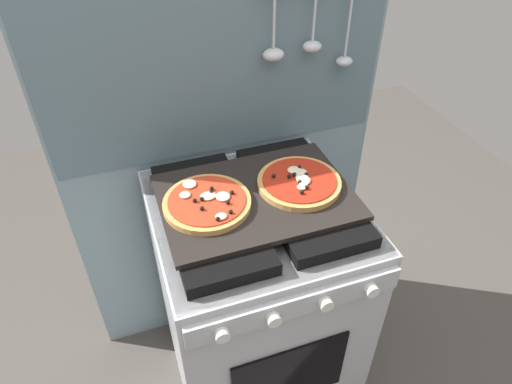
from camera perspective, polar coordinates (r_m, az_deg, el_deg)
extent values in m
plane|color=#4C4742|center=(2.01, 0.00, -20.90)|extent=(4.00, 4.00, 0.00)
cube|color=#7A939E|center=(1.64, -3.88, 2.92)|extent=(1.10, 0.03, 1.55)
cube|color=slate|center=(1.43, -4.36, 14.73)|extent=(1.08, 0.00, 0.56)
cylinder|color=silver|center=(1.40, 2.28, 20.63)|extent=(0.01, 0.01, 0.17)
ellipsoid|color=silver|center=(1.43, 2.17, 16.70)|extent=(0.07, 0.06, 0.04)
cylinder|color=silver|center=(1.45, 7.31, 21.15)|extent=(0.01, 0.01, 0.16)
ellipsoid|color=silver|center=(1.48, 6.99, 17.53)|extent=(0.06, 0.05, 0.03)
cylinder|color=silver|center=(1.51, 11.54, 20.18)|extent=(0.01, 0.01, 0.23)
ellipsoid|color=silver|center=(1.56, 10.91, 15.67)|extent=(0.06, 0.05, 0.03)
cube|color=#B7BABF|center=(1.65, 0.00, -13.45)|extent=(0.60, 0.60, 0.86)
cube|color=black|center=(1.34, 0.00, -2.39)|extent=(0.59, 0.59, 0.01)
cube|color=black|center=(1.29, -5.88, -2.88)|extent=(0.24, 0.51, 0.04)
cube|color=black|center=(1.36, 5.57, -0.27)|extent=(0.24, 0.51, 0.04)
cube|color=#B7BABF|center=(1.18, 5.11, -13.84)|extent=(0.58, 0.02, 0.07)
cylinder|color=silver|center=(1.13, -4.22, -17.34)|extent=(0.04, 0.02, 0.04)
cylinder|color=silver|center=(1.15, 2.23, -15.59)|extent=(0.04, 0.02, 0.04)
cylinder|color=silver|center=(1.19, 8.70, -13.61)|extent=(0.04, 0.02, 0.04)
cylinder|color=silver|center=(1.24, 14.18, -11.78)|extent=(0.04, 0.02, 0.04)
cube|color=black|center=(1.48, 4.19, -21.83)|extent=(0.36, 0.01, 0.28)
cube|color=black|center=(1.30, 0.00, -0.61)|extent=(0.54, 0.38, 0.02)
cylinder|color=tan|center=(1.26, -6.09, -1.40)|extent=(0.24, 0.24, 0.02)
cylinder|color=red|center=(1.25, -6.12, -1.02)|extent=(0.21, 0.21, 0.00)
ellipsoid|color=beige|center=(1.27, -8.81, -0.34)|extent=(0.03, 0.03, 0.01)
ellipsoid|color=beige|center=(1.31, -8.25, 1.00)|extent=(0.04, 0.04, 0.01)
ellipsoid|color=beige|center=(1.26, -5.98, -0.48)|extent=(0.04, 0.04, 0.01)
ellipsoid|color=beige|center=(1.19, -4.35, -3.03)|extent=(0.03, 0.03, 0.01)
ellipsoid|color=beige|center=(1.25, -4.14, -0.54)|extent=(0.04, 0.04, 0.01)
sphere|color=black|center=(1.23, -3.52, -1.28)|extent=(0.01, 0.01, 0.01)
sphere|color=black|center=(1.18, -4.77, -3.34)|extent=(0.01, 0.01, 0.01)
sphere|color=black|center=(1.28, -5.53, 0.45)|extent=(0.01, 0.01, 0.01)
sphere|color=black|center=(1.25, -6.71, -0.96)|extent=(0.01, 0.01, 0.01)
sphere|color=black|center=(1.20, -3.17, -2.46)|extent=(0.01, 0.01, 0.01)
sphere|color=black|center=(1.22, -6.75, -2.02)|extent=(0.01, 0.01, 0.01)
sphere|color=black|center=(1.25, -7.65, -1.00)|extent=(0.01, 0.01, 0.01)
sphere|color=black|center=(1.26, -2.95, -0.15)|extent=(0.01, 0.01, 0.01)
sphere|color=black|center=(1.27, -5.58, -0.04)|extent=(0.01, 0.01, 0.01)
cylinder|color=tan|center=(1.33, 5.41, 1.11)|extent=(0.24, 0.24, 0.02)
cylinder|color=#AD2614|center=(1.32, 5.44, 1.49)|extent=(0.21, 0.21, 0.00)
ellipsoid|color=beige|center=(1.31, 5.95, 1.47)|extent=(0.04, 0.04, 0.01)
ellipsoid|color=beige|center=(1.34, 5.57, 2.42)|extent=(0.04, 0.04, 0.01)
ellipsoid|color=beige|center=(1.31, 6.00, 1.19)|extent=(0.03, 0.03, 0.01)
ellipsoid|color=beige|center=(1.33, 5.66, 1.92)|extent=(0.04, 0.04, 0.01)
ellipsoid|color=beige|center=(1.29, 5.80, 0.65)|extent=(0.03, 0.03, 0.01)
ellipsoid|color=beige|center=(1.35, 4.74, 2.76)|extent=(0.04, 0.04, 0.01)
sphere|color=black|center=(1.29, 6.30, 0.58)|extent=(0.01, 0.01, 0.01)
sphere|color=black|center=(1.30, 5.46, 1.25)|extent=(0.01, 0.01, 0.01)
sphere|color=black|center=(1.32, 2.24, 2.03)|extent=(0.01, 0.01, 0.01)
sphere|color=black|center=(1.32, 4.15, 1.96)|extent=(0.01, 0.01, 0.01)
sphere|color=black|center=(1.33, 6.27, 2.19)|extent=(0.01, 0.01, 0.01)
sphere|color=black|center=(1.33, 4.79, 2.20)|extent=(0.01, 0.01, 0.01)
sphere|color=black|center=(1.27, 5.71, -0.02)|extent=(0.01, 0.01, 0.01)
sphere|color=black|center=(1.36, 5.41, 3.09)|extent=(0.01, 0.01, 0.01)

